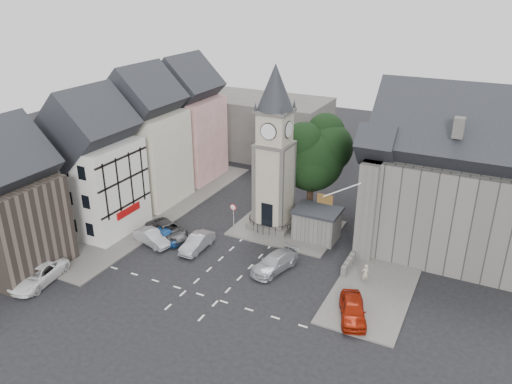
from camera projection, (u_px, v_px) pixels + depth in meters
The scene contains 25 objects.
ground at pixel (235, 263), 44.13m from camera, with size 120.00×120.00×0.00m, color black.
pavement_west at pixel (161, 209), 54.18m from camera, with size 6.00×30.00×0.14m, color #595651.
pavement_east at pixel (392, 252), 45.74m from camera, with size 6.00×26.00×0.14m, color #595651.
central_island at pixel (287, 228), 50.06m from camera, with size 10.00×8.00×0.16m, color #595651.
road_markings at pixel (202, 295), 39.61m from camera, with size 20.00×8.00×0.01m, color silver.
clock_tower at pixel (274, 150), 47.50m from camera, with size 4.86×4.86×16.25m.
stone_shelter at pixel (317, 224), 47.71m from camera, with size 4.30×3.30×3.08m.
town_tree at pixel (312, 150), 51.24m from camera, with size 7.20×7.20×10.80m.
warning_sign_post at pixel (233, 212), 49.12m from camera, with size 0.70×0.19×2.85m.
terrace_pink at pixel (187, 126), 61.07m from camera, with size 8.10×7.60×12.80m.
terrace_cream at pixel (145, 143), 54.49m from camera, with size 8.10×7.60×12.80m.
terrace_tudor at pixel (94, 170), 48.08m from camera, with size 8.10×7.60×12.00m.
building_sw_stone at pixel (4, 210), 41.63m from camera, with size 8.60×7.60×10.40m.
backdrop_west at pixel (256, 126), 70.51m from camera, with size 20.00×10.00×8.00m, color #4C4944.
east_building at pixel (448, 185), 44.29m from camera, with size 14.40×11.40×12.60m.
east_boundary_wall at pixel (368, 233), 48.39m from camera, with size 0.40×16.00×0.90m, color #5E5C57.
flagpole at pixel (342, 190), 41.37m from camera, with size 3.68×0.10×2.74m.
car_west_blue at pixel (165, 235), 47.41m from camera, with size 1.59×3.96×1.35m, color #1A498F.
car_west_silver at pixel (152, 238), 46.97m from camera, with size 1.46×4.20×1.38m, color #ACADB4.
car_west_grey at pixel (168, 230), 48.20m from camera, with size 2.44×5.29×1.47m, color #343336.
car_island_silver at pixel (197, 243), 46.05m from camera, with size 1.49×4.27×1.41m, color #9FA1A7.
car_island_east at pixel (275, 263), 42.79m from camera, with size 2.02×4.96×1.44m, color #B2B5BB.
car_east_red at pixel (353, 310), 36.63m from camera, with size 1.81×4.50×1.53m, color #981B08.
van_sw_white at pixel (38, 275), 40.97m from camera, with size 2.48×5.38×1.50m, color white.
pedestrian at pixel (365, 274), 40.87m from camera, with size 0.64×0.42×1.76m, color #B2A593.
Camera 1 is at (18.69, -33.24, 23.15)m, focal length 35.00 mm.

